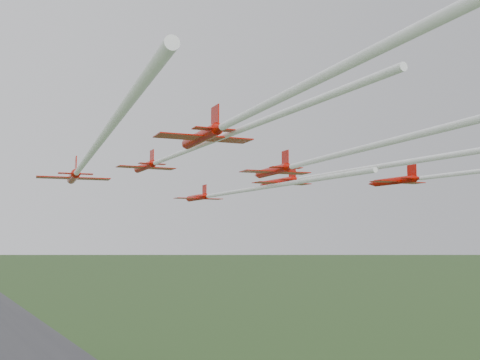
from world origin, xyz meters
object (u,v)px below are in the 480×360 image
jet_row3_left (83,164)px  jet_row3_mid (347,152)px  jet_row2_left (180,153)px  jet_row4_left (271,102)px  jet_row3_right (443,175)px  jet_lead (227,193)px  jet_row2_right (332,174)px

jet_row3_left → jet_row3_mid: jet_row3_mid is taller
jet_row2_left → jet_row3_mid: bearing=-53.4°
jet_row4_left → jet_row3_left: bearing=122.0°
jet_row3_mid → jet_row3_right: jet_row3_mid is taller
jet_row2_left → jet_lead: bearing=49.8°
jet_row3_left → jet_row2_left: bearing=39.4°
jet_row2_left → jet_row2_right: 23.75m
jet_row3_left → jet_row4_left: jet_row4_left is taller
jet_lead → jet_row2_left: bearing=-129.8°
jet_row2_right → jet_row4_left: 39.10m
jet_row2_right → jet_row2_left: bearing=-176.1°
jet_row3_mid → jet_row3_left: bearing=167.9°
jet_row3_right → jet_row2_right: bearing=145.2°
jet_row4_left → jet_row2_right: bearing=50.9°
jet_row2_left → jet_row3_mid: size_ratio=0.86×
jet_row2_left → jet_row4_left: size_ratio=0.93×
jet_row2_right → jet_row4_left: jet_row4_left is taller
jet_row2_left → jet_row2_right: size_ratio=0.95×
jet_row2_right → jet_row3_left: 37.96m
jet_row2_left → jet_row2_right: bearing=4.6°
jet_row2_left → jet_row4_left: jet_row4_left is taller
jet_lead → jet_row3_mid: (-4.54, -32.39, 2.02)m
jet_row2_right → jet_row3_right: bearing=-34.8°
jet_row3_left → jet_row3_right: 49.02m
jet_lead → jet_row3_right: 32.11m
jet_row3_left → jet_lead: bearing=48.2°
jet_row3_right → jet_lead: bearing=134.0°
jet_row2_left → jet_row3_mid: 20.59m
jet_row2_right → jet_row3_left: (-37.24, -7.14, -1.79)m
jet_row4_left → jet_lead: bearing=72.4°
jet_lead → jet_row3_left: 36.34m
jet_lead → jet_row4_left: bearing=-110.2°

